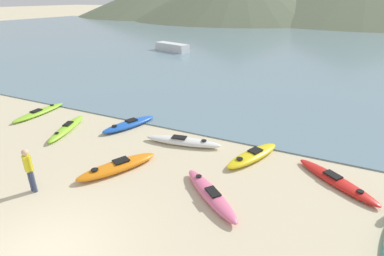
{
  "coord_description": "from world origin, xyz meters",
  "views": [
    {
      "loc": [
        5.9,
        -3.37,
        6.17
      ],
      "look_at": [
        0.28,
        8.23,
        0.5
      ],
      "focal_mm": 28.0,
      "sensor_mm": 36.0,
      "label": 1
    }
  ],
  "objects_px": {
    "kayak_on_sand_4": "(210,194)",
    "kayak_on_sand_5": "(183,141)",
    "kayak_on_sand_0": "(67,128)",
    "person_near_foreground": "(29,168)",
    "kayak_on_sand_7": "(129,124)",
    "moored_boat_1": "(172,47)",
    "kayak_on_sand_1": "(336,180)",
    "kayak_on_sand_6": "(253,155)",
    "kayak_on_sand_8": "(39,112)",
    "kayak_on_sand_2": "(118,166)"
  },
  "relations": [
    {
      "from": "kayak_on_sand_4",
      "to": "kayak_on_sand_5",
      "type": "bearing_deg",
      "value": 130.3
    },
    {
      "from": "kayak_on_sand_0",
      "to": "person_near_foreground",
      "type": "xyz_separation_m",
      "value": [
        2.93,
        -4.22,
        0.78
      ]
    },
    {
      "from": "kayak_on_sand_7",
      "to": "moored_boat_1",
      "type": "height_order",
      "value": "moored_boat_1"
    },
    {
      "from": "kayak_on_sand_1",
      "to": "kayak_on_sand_6",
      "type": "distance_m",
      "value": 3.21
    },
    {
      "from": "kayak_on_sand_0",
      "to": "moored_boat_1",
      "type": "xyz_separation_m",
      "value": [
        -6.95,
        23.05,
        0.36
      ]
    },
    {
      "from": "kayak_on_sand_1",
      "to": "kayak_on_sand_8",
      "type": "xyz_separation_m",
      "value": [
        -15.5,
        0.16,
        0.01
      ]
    },
    {
      "from": "kayak_on_sand_5",
      "to": "kayak_on_sand_8",
      "type": "height_order",
      "value": "kayak_on_sand_5"
    },
    {
      "from": "kayak_on_sand_1",
      "to": "moored_boat_1",
      "type": "xyz_separation_m",
      "value": [
        -19.24,
        22.23,
        0.39
      ]
    },
    {
      "from": "kayak_on_sand_1",
      "to": "kayak_on_sand_5",
      "type": "relative_size",
      "value": 0.85
    },
    {
      "from": "kayak_on_sand_6",
      "to": "kayak_on_sand_8",
      "type": "xyz_separation_m",
      "value": [
        -12.32,
        -0.32,
        -0.02
      ]
    },
    {
      "from": "kayak_on_sand_1",
      "to": "kayak_on_sand_2",
      "type": "relative_size",
      "value": 0.95
    },
    {
      "from": "kayak_on_sand_1",
      "to": "kayak_on_sand_7",
      "type": "height_order",
      "value": "kayak_on_sand_7"
    },
    {
      "from": "kayak_on_sand_5",
      "to": "kayak_on_sand_7",
      "type": "height_order",
      "value": "kayak_on_sand_5"
    },
    {
      "from": "kayak_on_sand_0",
      "to": "moored_boat_1",
      "type": "distance_m",
      "value": 24.08
    },
    {
      "from": "kayak_on_sand_0",
      "to": "kayak_on_sand_8",
      "type": "height_order",
      "value": "kayak_on_sand_0"
    },
    {
      "from": "person_near_foreground",
      "to": "moored_boat_1",
      "type": "height_order",
      "value": "person_near_foreground"
    },
    {
      "from": "kayak_on_sand_5",
      "to": "person_near_foreground",
      "type": "xyz_separation_m",
      "value": [
        -2.98,
        -5.41,
        0.77
      ]
    },
    {
      "from": "kayak_on_sand_8",
      "to": "person_near_foreground",
      "type": "bearing_deg",
      "value": -40.24
    },
    {
      "from": "kayak_on_sand_7",
      "to": "kayak_on_sand_2",
      "type": "bearing_deg",
      "value": -59.17
    },
    {
      "from": "moored_boat_1",
      "to": "kayak_on_sand_4",
      "type": "bearing_deg",
      "value": -58.16
    },
    {
      "from": "kayak_on_sand_1",
      "to": "kayak_on_sand_2",
      "type": "xyz_separation_m",
      "value": [
        -7.62,
        -2.7,
        0.05
      ]
    },
    {
      "from": "kayak_on_sand_2",
      "to": "kayak_on_sand_4",
      "type": "distance_m",
      "value": 3.89
    },
    {
      "from": "kayak_on_sand_5",
      "to": "person_near_foreground",
      "type": "distance_m",
      "value": 6.23
    },
    {
      "from": "kayak_on_sand_0",
      "to": "kayak_on_sand_8",
      "type": "bearing_deg",
      "value": 163.03
    },
    {
      "from": "kayak_on_sand_0",
      "to": "kayak_on_sand_7",
      "type": "relative_size",
      "value": 1.07
    },
    {
      "from": "kayak_on_sand_1",
      "to": "kayak_on_sand_8",
      "type": "distance_m",
      "value": 15.5
    },
    {
      "from": "kayak_on_sand_7",
      "to": "kayak_on_sand_0",
      "type": "bearing_deg",
      "value": -145.0
    },
    {
      "from": "kayak_on_sand_1",
      "to": "kayak_on_sand_7",
      "type": "relative_size",
      "value": 0.97
    },
    {
      "from": "kayak_on_sand_1",
      "to": "person_near_foreground",
      "type": "distance_m",
      "value": 10.66
    },
    {
      "from": "kayak_on_sand_8",
      "to": "moored_boat_1",
      "type": "bearing_deg",
      "value": 99.62
    },
    {
      "from": "kayak_on_sand_6",
      "to": "kayak_on_sand_5",
      "type": "bearing_deg",
      "value": -178.18
    },
    {
      "from": "kayak_on_sand_0",
      "to": "person_near_foreground",
      "type": "height_order",
      "value": "person_near_foreground"
    },
    {
      "from": "kayak_on_sand_4",
      "to": "kayak_on_sand_6",
      "type": "xyz_separation_m",
      "value": [
        0.55,
        3.22,
        -0.01
      ]
    },
    {
      "from": "kayak_on_sand_0",
      "to": "kayak_on_sand_5",
      "type": "relative_size",
      "value": 0.93
    },
    {
      "from": "kayak_on_sand_2",
      "to": "kayak_on_sand_8",
      "type": "distance_m",
      "value": 8.38
    },
    {
      "from": "kayak_on_sand_5",
      "to": "kayak_on_sand_8",
      "type": "relative_size",
      "value": 1.05
    },
    {
      "from": "kayak_on_sand_8",
      "to": "kayak_on_sand_4",
      "type": "bearing_deg",
      "value": -13.86
    },
    {
      "from": "kayak_on_sand_5",
      "to": "kayak_on_sand_6",
      "type": "height_order",
      "value": "kayak_on_sand_5"
    },
    {
      "from": "kayak_on_sand_8",
      "to": "kayak_on_sand_5",
      "type": "bearing_deg",
      "value": 1.35
    },
    {
      "from": "kayak_on_sand_7",
      "to": "person_near_foreground",
      "type": "height_order",
      "value": "person_near_foreground"
    },
    {
      "from": "kayak_on_sand_5",
      "to": "moored_boat_1",
      "type": "height_order",
      "value": "moored_boat_1"
    },
    {
      "from": "kayak_on_sand_7",
      "to": "moored_boat_1",
      "type": "xyz_separation_m",
      "value": [
        -9.45,
        21.3,
        0.36
      ]
    },
    {
      "from": "kayak_on_sand_0",
      "to": "kayak_on_sand_4",
      "type": "relative_size",
      "value": 1.18
    },
    {
      "from": "kayak_on_sand_2",
      "to": "moored_boat_1",
      "type": "relative_size",
      "value": 0.66
    },
    {
      "from": "kayak_on_sand_0",
      "to": "kayak_on_sand_5",
      "type": "bearing_deg",
      "value": 11.4
    },
    {
      "from": "kayak_on_sand_0",
      "to": "kayak_on_sand_6",
      "type": "relative_size",
      "value": 1.08
    },
    {
      "from": "kayak_on_sand_6",
      "to": "kayak_on_sand_7",
      "type": "distance_m",
      "value": 6.62
    },
    {
      "from": "kayak_on_sand_6",
      "to": "kayak_on_sand_4",
      "type": "bearing_deg",
      "value": -99.68
    },
    {
      "from": "moored_boat_1",
      "to": "kayak_on_sand_1",
      "type": "bearing_deg",
      "value": -49.13
    },
    {
      "from": "kayak_on_sand_2",
      "to": "kayak_on_sand_6",
      "type": "distance_m",
      "value": 5.46
    }
  ]
}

